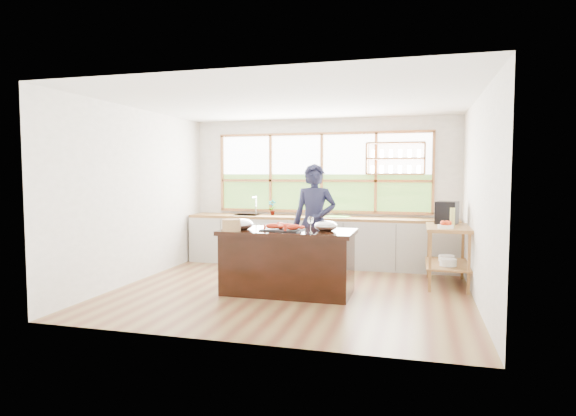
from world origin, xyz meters
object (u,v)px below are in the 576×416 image
at_px(island, 288,261).
at_px(wicker_basket, 231,225).
at_px(cook, 314,224).
at_px(espresso_machine, 447,213).

distance_m(island, wicker_basket, 0.94).
bearing_deg(island, cook, 74.39).
relative_size(island, cook, 1.01).
height_order(espresso_machine, wicker_basket, espresso_machine).
distance_m(cook, espresso_machine, 2.09).
distance_m(island, cook, 0.92).
relative_size(cook, wicker_basket, 7.27).
bearing_deg(wicker_basket, espresso_machine, 31.04).
xyz_separation_m(cook, espresso_machine, (1.97, 0.67, 0.16)).
xyz_separation_m(island, wicker_basket, (-0.72, -0.31, 0.53)).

